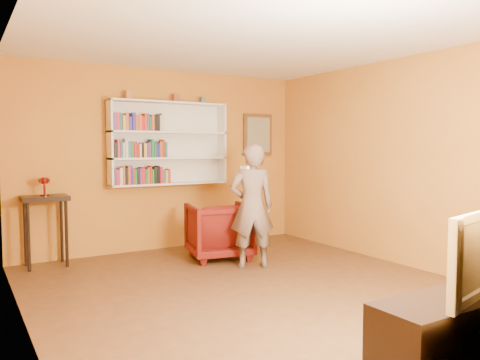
# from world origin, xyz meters

# --- Properties ---
(room_shell) EXTENTS (5.30, 5.80, 2.88)m
(room_shell) POSITION_xyz_m (0.00, 0.00, 1.02)
(room_shell) COLOR #4E3119
(room_shell) RESTS_ON ground
(bookshelf) EXTENTS (1.80, 0.29, 1.23)m
(bookshelf) POSITION_xyz_m (0.00, 2.41, 1.59)
(bookshelf) COLOR white
(bookshelf) RESTS_ON room_shell
(books_row_lower) EXTENTS (0.82, 0.19, 0.27)m
(books_row_lower) POSITION_xyz_m (-0.46, 2.30, 1.13)
(books_row_lower) COLOR #5B2A7E
(books_row_lower) RESTS_ON bookshelf
(books_row_middle) EXTENTS (0.78, 0.18, 0.27)m
(books_row_middle) POSITION_xyz_m (-0.47, 2.30, 1.51)
(books_row_middle) COLOR black
(books_row_middle) RESTS_ON bookshelf
(books_row_upper) EXTENTS (0.74, 0.19, 0.26)m
(books_row_upper) POSITION_xyz_m (-0.48, 2.30, 1.89)
(books_row_upper) COLOR #5B2A7E
(books_row_upper) RESTS_ON bookshelf
(ornament_left) EXTENTS (0.08, 0.08, 0.12)m
(ornament_left) POSITION_xyz_m (-0.61, 2.35, 2.27)
(ornament_left) COLOR #B56233
(ornament_left) RESTS_ON bookshelf
(ornament_centre) EXTENTS (0.08, 0.08, 0.11)m
(ornament_centre) POSITION_xyz_m (0.11, 2.35, 2.27)
(ornament_centre) COLOR brown
(ornament_centre) RESTS_ON bookshelf
(ornament_right) EXTENTS (0.07, 0.07, 0.10)m
(ornament_right) POSITION_xyz_m (0.56, 2.35, 2.26)
(ornament_right) COLOR #446272
(ornament_right) RESTS_ON bookshelf
(framed_painting) EXTENTS (0.55, 0.05, 0.70)m
(framed_painting) POSITION_xyz_m (1.65, 2.46, 1.75)
(framed_painting) COLOR #573618
(framed_painting) RESTS_ON room_shell
(console_table) EXTENTS (0.56, 0.43, 0.92)m
(console_table) POSITION_xyz_m (-1.76, 2.25, 0.76)
(console_table) COLOR black
(console_table) RESTS_ON ground
(ruby_lustre) EXTENTS (0.15, 0.15, 0.24)m
(ruby_lustre) POSITION_xyz_m (-1.76, 2.25, 1.09)
(ruby_lustre) COLOR maroon
(ruby_lustre) RESTS_ON console_table
(armchair) EXTENTS (0.99, 1.01, 0.77)m
(armchair) POSITION_xyz_m (0.37, 1.49, 0.39)
(armchair) COLOR #470505
(armchair) RESTS_ON ground
(person) EXTENTS (0.67, 0.56, 1.58)m
(person) POSITION_xyz_m (0.49, 0.83, 0.79)
(person) COLOR brown
(person) RESTS_ON ground
(game_remote) EXTENTS (0.04, 0.15, 0.04)m
(game_remote) POSITION_xyz_m (0.17, 0.49, 1.30)
(game_remote) COLOR white
(game_remote) RESTS_ON person
(tv_cabinet) EXTENTS (1.48, 0.44, 0.53)m
(tv_cabinet) POSITION_xyz_m (0.26, -2.25, 0.26)
(tv_cabinet) COLOR black
(tv_cabinet) RESTS_ON ground
(television) EXTENTS (1.03, 0.36, 0.59)m
(television) POSITION_xyz_m (0.26, -2.25, 0.82)
(television) COLOR black
(television) RESTS_ON tv_cabinet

